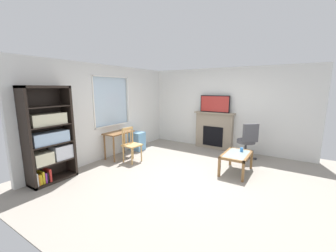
{
  "coord_description": "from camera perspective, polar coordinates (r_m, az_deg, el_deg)",
  "views": [
    {
      "loc": [
        -3.92,
        -2.01,
        1.92
      ],
      "look_at": [
        0.18,
        0.6,
        1.02
      ],
      "focal_mm": 22.16,
      "sensor_mm": 36.0,
      "label": 1
    }
  ],
  "objects": [
    {
      "name": "wall_right",
      "position": [
        6.73,
        15.01,
        4.49
      ],
      "size": [
        0.12,
        5.15,
        2.52
      ],
      "primitive_type": "cube",
      "color": "silver",
      "rests_on": "ground"
    },
    {
      "name": "sippy_cup",
      "position": [
        5.15,
        19.59,
        -6.17
      ],
      "size": [
        0.07,
        0.07,
        0.09
      ],
      "primitive_type": "cylinder",
      "color": "#337FD6",
      "rests_on": "coffee_table"
    },
    {
      "name": "coffee_table",
      "position": [
        5.0,
        18.33,
        -8.0
      ],
      "size": [
        0.9,
        0.55,
        0.45
      ],
      "color": "#8C9E99",
      "rests_on": "ground"
    },
    {
      "name": "wall_back_with_window",
      "position": [
        5.98,
        -16.38,
        3.38
      ],
      "size": [
        4.82,
        0.15,
        2.52
      ],
      "color": "silver",
      "rests_on": "ground"
    },
    {
      "name": "bookshelf",
      "position": [
        4.86,
        -29.94,
        -3.01
      ],
      "size": [
        0.9,
        0.38,
        1.96
      ],
      "color": "black",
      "rests_on": "ground"
    },
    {
      "name": "plastic_drawer_unit",
      "position": [
        6.56,
        -8.42,
        -4.1
      ],
      "size": [
        0.35,
        0.4,
        0.56
      ],
      "primitive_type": "cube",
      "color": "#72ADDB",
      "rests_on": "ground"
    },
    {
      "name": "fireplace",
      "position": [
        6.75,
        12.51,
        -1.18
      ],
      "size": [
        0.26,
        1.27,
        1.16
      ],
      "color": "gray",
      "rests_on": "ground"
    },
    {
      "name": "office_chair",
      "position": [
        5.97,
        21.06,
        -3.45
      ],
      "size": [
        0.62,
        0.57,
        1.0
      ],
      "color": "#4C4C51",
      "rests_on": "ground"
    },
    {
      "name": "wooden_chair",
      "position": [
        5.51,
        -10.1,
        -5.01
      ],
      "size": [
        0.45,
        0.43,
        0.9
      ],
      "color": "tan",
      "rests_on": "ground"
    },
    {
      "name": "ground",
      "position": [
        4.8,
        5.03,
        -13.23
      ],
      "size": [
        5.82,
        5.95,
        0.02
      ],
      "primitive_type": "cube",
      "color": "gray"
    },
    {
      "name": "desk_under_window",
      "position": [
        5.87,
        -13.39,
        -2.9
      ],
      "size": [
        0.81,
        0.45,
        0.72
      ],
      "color": "brown",
      "rests_on": "ground"
    },
    {
      "name": "tv",
      "position": [
        6.62,
        12.75,
        5.95
      ],
      "size": [
        0.06,
        0.93,
        0.53
      ],
      "color": "black",
      "rests_on": "fireplace"
    }
  ]
}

